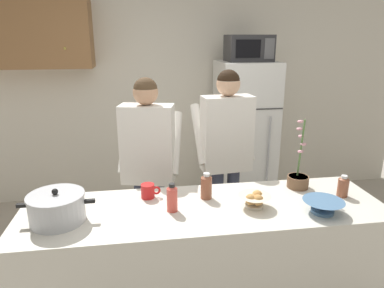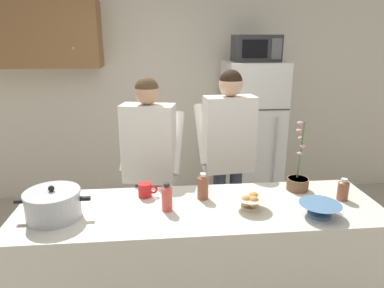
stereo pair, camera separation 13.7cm
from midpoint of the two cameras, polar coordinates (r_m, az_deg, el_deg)
name	(u,v)px [view 1 (the left image)]	position (r m, az deg, el deg)	size (l,w,h in m)	color
back_wall_unit	(150,84)	(4.27, -7.80, 9.61)	(6.00, 0.48, 2.60)	silver
kitchen_island	(204,268)	(2.49, 0.31, -19.71)	(2.31, 0.68, 0.92)	silver
refrigerator	(244,135)	(4.13, 7.57, 1.43)	(0.64, 0.68, 1.70)	white
microwave	(249,48)	(3.96, 8.24, 15.24)	(0.48, 0.37, 0.28)	#2D2D30
person_near_pot	(148,154)	(2.86, -8.54, -1.71)	(0.57, 0.50, 1.66)	#33384C
person_by_sink	(226,143)	(3.04, 4.32, 0.14)	(0.55, 0.46, 1.70)	#33384C
cooking_pot	(57,208)	(2.21, -22.91, -9.61)	(0.43, 0.32, 0.21)	silver
coffee_mug	(148,191)	(2.37, -8.83, -7.61)	(0.13, 0.09, 0.10)	red
bread_bowl	(255,200)	(2.24, 8.46, -9.03)	(0.21, 0.21, 0.10)	beige
empty_bowl	(323,206)	(2.28, 19.00, -9.53)	(0.25, 0.25, 0.08)	#4C7299
bottle_near_edge	(172,198)	(2.17, -5.10, -8.75)	(0.07, 0.07, 0.18)	#D84C3F
bottle_mid_counter	(206,186)	(2.32, 0.65, -6.90)	(0.07, 0.07, 0.18)	brown
bottle_far_corner	(343,186)	(2.54, 22.05, -6.40)	(0.07, 0.07, 0.15)	brown
potted_orchid	(298,178)	(2.58, 15.51, -5.39)	(0.15, 0.15, 0.50)	brown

